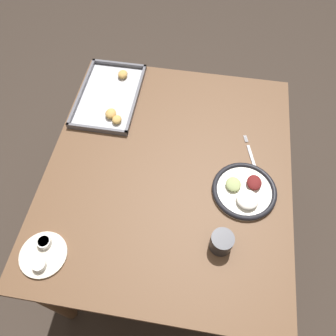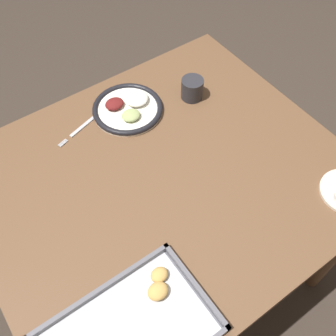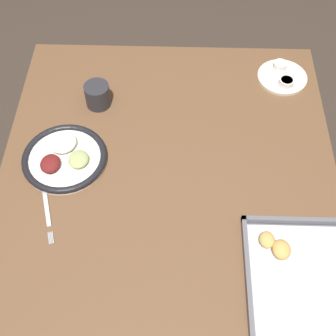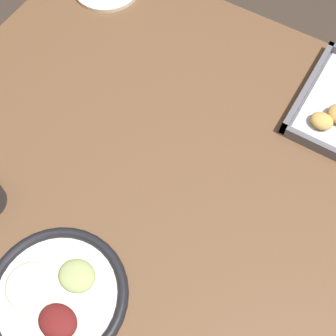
% 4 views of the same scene
% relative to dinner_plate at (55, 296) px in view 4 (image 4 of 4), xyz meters
% --- Properties ---
extents(ground_plane, '(8.00, 8.00, 0.00)m').
position_rel_dinner_plate_xyz_m(ground_plane, '(0.06, 0.31, -0.78)').
color(ground_plane, '#382D26').
extents(dining_table, '(1.14, 0.98, 0.77)m').
position_rel_dinner_plate_xyz_m(dining_table, '(0.06, 0.31, -0.12)').
color(dining_table, brown).
rests_on(dining_table, ground_plane).
extents(dinner_plate, '(0.25, 0.25, 0.04)m').
position_rel_dinner_plate_xyz_m(dinner_plate, '(0.00, 0.00, 0.00)').
color(dinner_plate, white).
rests_on(dinner_plate, dining_table).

